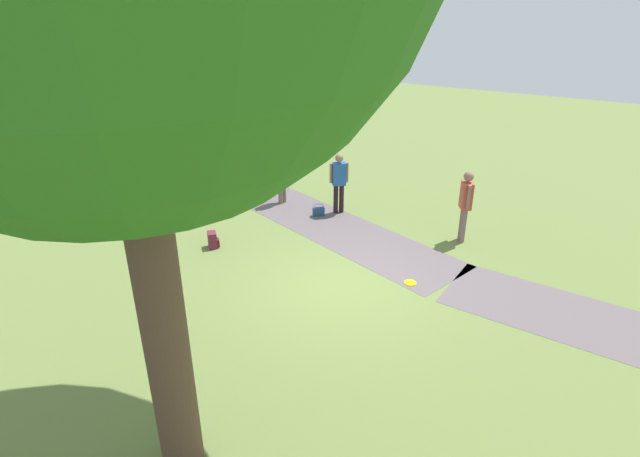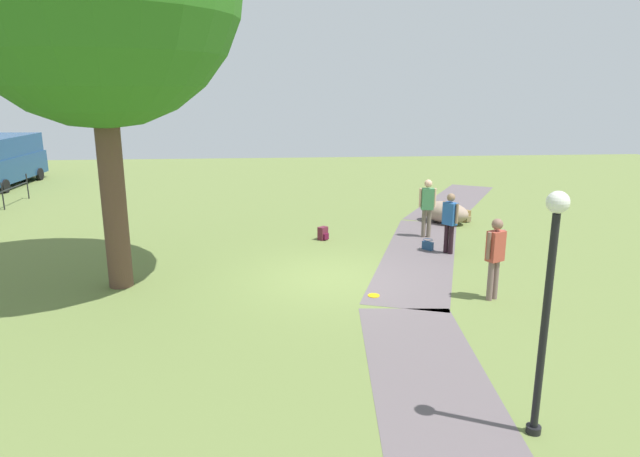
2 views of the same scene
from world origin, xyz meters
The scene contains 13 objects.
ground_plane centered at (0.00, 0.00, 0.00)m, with size 48.00×48.00×0.00m, color olive.
footpath_segment_near centered at (-6.02, -1.04, 0.00)m, with size 8.14×2.60×0.01m.
footpath_segment_mid centered at (1.74, -2.71, 0.00)m, with size 8.18×4.44×0.01m.
footpath_segment_far centered at (8.97, -6.06, 0.00)m, with size 7.86×5.68×0.01m.
lamp_post centered at (-6.43, -2.14, 2.06)m, with size 0.28×0.28×3.31m.
lawn_boulder centered at (5.39, -4.56, 0.37)m, with size 1.94×1.89×0.73m.
woman_with_handbag centered at (1.82, -3.56, 0.99)m, with size 0.43×0.41×1.71m.
man_near_boulder centered at (3.58, -3.40, 1.06)m, with size 0.28×0.52×1.81m.
passerby_on_path centered at (-1.66, -3.44, 1.07)m, with size 0.38×0.47×1.82m.
handbag_on_grass centered at (2.19, -3.08, 0.14)m, with size 0.38×0.38×0.31m.
backpack_by_boulder centered at (5.43, -5.32, 0.19)m, with size 0.34×0.34×0.40m.
spare_backpack_on_lawn centered at (3.54, -0.19, 0.19)m, with size 0.35×0.35×0.40m.
frisbee_on_grass centered at (-1.25, -0.89, 0.01)m, with size 0.26×0.26×0.02m.
Camera 2 is at (-12.73, 1.29, 4.52)m, focal length 31.14 mm.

